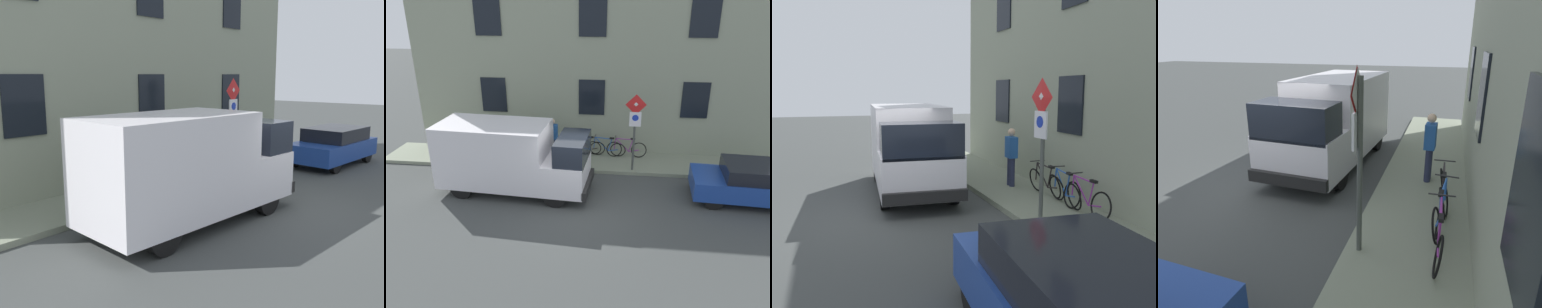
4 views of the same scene
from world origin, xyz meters
The scene contains 9 objects.
ground_plane centered at (0.00, 0.00, 0.00)m, with size 80.00×80.00×0.00m, color #3E4140.
sidewalk_slab centered at (3.63, 0.00, 0.07)m, with size 2.09×17.58×0.14m, color gray.
building_facade centered at (5.03, 0.00, 4.03)m, with size 0.75×15.58×8.06m.
sign_post_stacked centered at (2.80, -1.80, 2.13)m, with size 0.16×0.56×2.95m.
delivery_van centered at (0.90, 2.52, 1.33)m, with size 2.34×5.45×2.50m.
bicycle_purple centered at (4.13, -1.56, 0.51)m, with size 0.46×1.71×0.89m.
bicycle_blue centered at (4.13, -0.67, 0.51)m, with size 0.46×1.72×0.89m.
bicycle_black centered at (4.13, 0.21, 0.51)m, with size 0.46×1.71×0.89m.
pedestrian centered at (3.73, 1.55, 1.07)m, with size 0.28×0.41×1.72m.
Camera 4 is at (4.08, -6.50, 3.56)m, focal length 31.25 mm.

